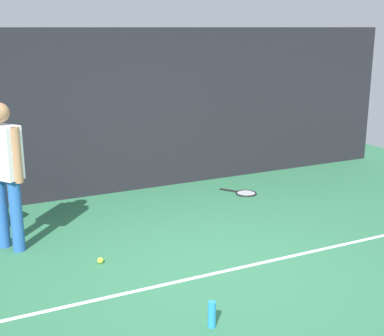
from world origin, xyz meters
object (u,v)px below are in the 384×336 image
tennis_player (5,168)px  water_bottle (212,314)px  tennis_ball_near_player (100,260)px  tennis_racket (244,193)px

tennis_player → water_bottle: size_ratio=7.23×
tennis_player → water_bottle: tennis_player is taller
tennis_ball_near_player → water_bottle: 1.72m
tennis_player → tennis_racket: size_ratio=2.81×
tennis_ball_near_player → water_bottle: water_bottle is taller
tennis_racket → tennis_player: bearing=-115.1°
tennis_player → tennis_ball_near_player: (0.81, -0.84, -0.93)m
tennis_racket → tennis_ball_near_player: size_ratio=9.15×
tennis_ball_near_player → water_bottle: bearing=-73.0°
tennis_player → water_bottle: bearing=-6.3°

